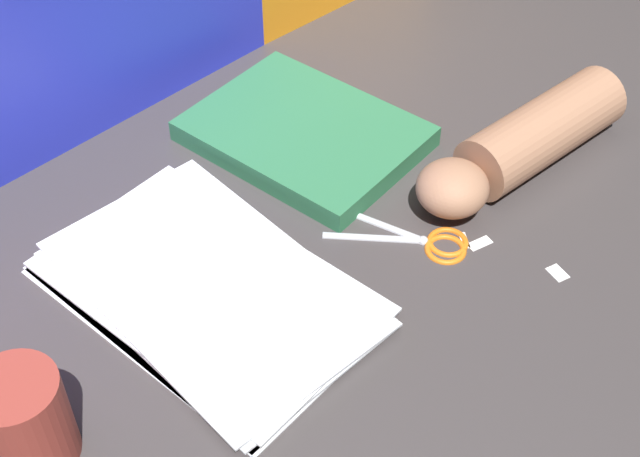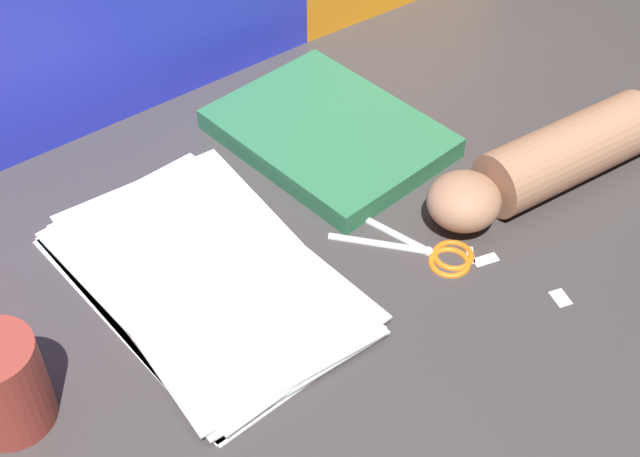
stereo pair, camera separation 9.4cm
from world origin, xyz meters
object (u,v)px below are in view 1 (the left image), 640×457
book_closed (305,134)px  hand_forearm (523,143)px  mug (25,420)px  paper_stack (208,289)px  scissors (420,238)px

book_closed → hand_forearm: 0.27m
hand_forearm → mug: mug is taller
mug → hand_forearm: bearing=-7.3°
book_closed → hand_forearm: size_ratio=0.90×
paper_stack → book_closed: book_closed is taller
paper_stack → hand_forearm: (0.40, -0.12, 0.03)m
scissors → hand_forearm: (0.18, -0.01, 0.04)m
paper_stack → book_closed: 0.28m
book_closed → mug: (-0.49, -0.14, 0.04)m
hand_forearm → scissors: bearing=178.2°
hand_forearm → book_closed: bearing=123.3°
hand_forearm → mug: bearing=172.7°
book_closed → mug: size_ratio=2.90×
book_closed → mug: 0.51m
paper_stack → mug: 0.24m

